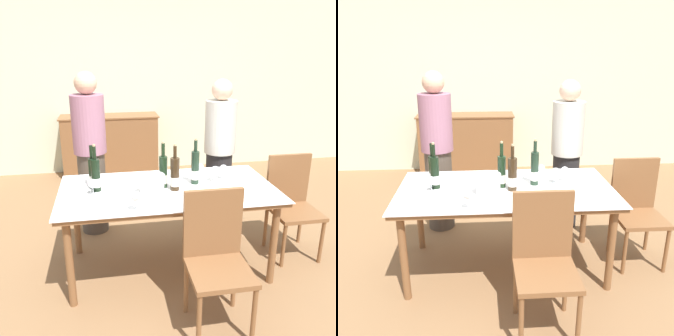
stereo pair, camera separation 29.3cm
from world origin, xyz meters
TOP-DOWN VIEW (x-y plane):
  - ground_plane at (0.00, 0.00)m, footprint 12.00×12.00m
  - back_wall at (0.00, 2.88)m, footprint 8.00×0.10m
  - sideboard_cabinet at (-0.43, 2.59)m, footprint 1.45×0.46m
  - dining_table at (0.00, 0.00)m, footprint 1.81×0.95m
  - ice_bucket at (-0.15, -0.13)m, footprint 0.21×0.21m
  - wine_bottle_0 at (-0.03, 0.04)m, footprint 0.07×0.07m
  - wine_bottle_1 at (-0.62, 0.14)m, footprint 0.07×0.07m
  - wine_bottle_2 at (-0.59, 0.05)m, footprint 0.08×0.08m
  - wine_bottle_3 at (0.05, -0.04)m, footprint 0.08×0.08m
  - wine_bottle_4 at (0.25, 0.07)m, footprint 0.07×0.07m
  - wine_glass_0 at (0.11, 0.06)m, footprint 0.07×0.07m
  - wine_glass_1 at (0.53, 0.13)m, footprint 0.07×0.07m
  - wine_glass_2 at (0.43, 0.08)m, footprint 0.09×0.09m
  - wine_glass_3 at (0.33, 0.20)m, footprint 0.07×0.07m
  - wine_glass_4 at (-0.30, -0.39)m, footprint 0.07×0.07m
  - wine_glass_5 at (-0.62, -0.03)m, footprint 0.07×0.07m
  - chair_right_end at (1.20, 0.09)m, footprint 0.42×0.42m
  - chair_near_front at (0.21, -0.70)m, footprint 0.42×0.42m
  - person_host at (-0.66, 0.83)m, footprint 0.33×0.33m
  - person_guest_left at (0.70, 0.77)m, footprint 0.33×0.33m

SIDE VIEW (x-z plane):
  - ground_plane at x=0.00m, z-range 0.00..0.00m
  - sideboard_cabinet at x=-0.43m, z-range 0.00..0.93m
  - chair_right_end at x=1.20m, z-range 0.06..1.00m
  - chair_near_front at x=0.21m, z-range 0.07..1.04m
  - dining_table at x=0.00m, z-range 0.31..1.07m
  - person_guest_left at x=0.70m, z-range 0.00..1.59m
  - person_host at x=-0.66m, z-range 0.01..1.68m
  - wine_glass_5 at x=-0.62m, z-range 0.79..0.92m
  - wine_glass_0 at x=0.11m, z-range 0.79..0.92m
  - wine_glass_3 at x=0.33m, z-range 0.79..0.92m
  - ice_bucket at x=-0.15m, z-range 0.77..0.94m
  - wine_glass_1 at x=0.53m, z-range 0.79..0.92m
  - wine_glass_2 at x=0.43m, z-range 0.79..0.93m
  - wine_glass_4 at x=-0.30m, z-range 0.79..0.95m
  - wine_bottle_1 at x=-0.62m, z-range 0.71..1.07m
  - wine_bottle_2 at x=-0.59m, z-range 0.70..1.09m
  - wine_bottle_3 at x=0.05m, z-range 0.70..1.09m
  - wine_bottle_0 at x=-0.03m, z-range 0.70..1.10m
  - wine_bottle_4 at x=0.25m, z-range 0.70..1.10m
  - back_wall at x=0.00m, z-range 0.00..2.80m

